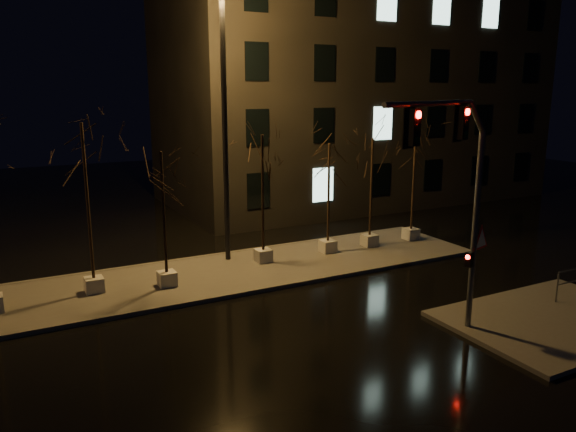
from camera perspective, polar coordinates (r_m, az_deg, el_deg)
ground at (r=18.35m, az=1.56°, el=-11.22°), size 90.00×90.00×0.00m
median at (r=23.38m, az=-5.71°, el=-5.69°), size 22.00×5.00×0.15m
sidewalk_corner at (r=20.64m, az=25.47°, el=-9.51°), size 7.00×5.00×0.15m
building at (r=39.46m, az=6.66°, el=12.79°), size 25.00×12.00×15.00m
tree_1 at (r=20.97m, az=-19.99°, el=5.19°), size 1.80×1.80×6.35m
tree_2 at (r=21.02m, az=-12.66°, el=3.38°), size 1.80×1.80×5.26m
tree_3 at (r=23.48m, az=-2.62°, el=5.32°), size 1.80×1.80×5.61m
tree_4 at (r=25.04m, az=4.19°, el=4.88°), size 1.80×1.80×5.11m
tree_5 at (r=26.28m, az=8.53°, el=5.37°), size 1.80×1.80×5.24m
tree_6 at (r=27.78m, az=12.79°, el=6.79°), size 1.80×1.80×6.00m
traffic_signal_mast at (r=16.69m, az=17.05°, el=2.91°), size 5.55×1.71×7.03m
streetlight_main at (r=23.79m, az=-6.48°, el=10.83°), size 2.83×0.61×11.32m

